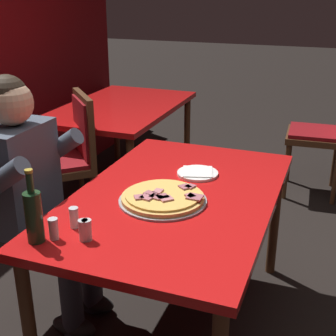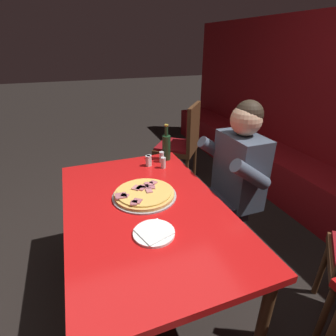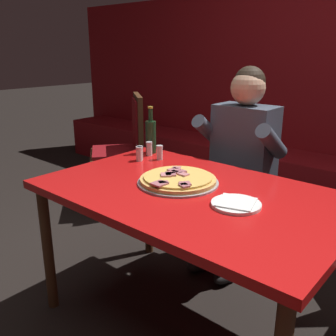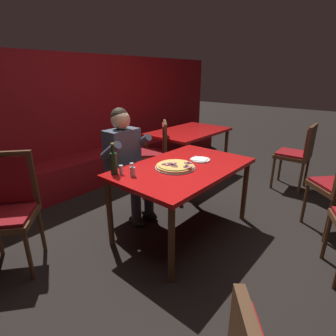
% 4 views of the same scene
% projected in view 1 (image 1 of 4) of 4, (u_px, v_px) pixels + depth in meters
% --- Properties ---
extents(ground_plane, '(24.00, 24.00, 0.00)m').
position_uv_depth(ground_plane, '(175.00, 323.00, 2.45)').
color(ground_plane, black).
extents(main_dining_table, '(1.42, 0.90, 0.74)m').
position_uv_depth(main_dining_table, '(176.00, 208.00, 2.20)').
color(main_dining_table, '#4C2D19').
rests_on(main_dining_table, ground_plane).
extents(pizza, '(0.40, 0.40, 0.05)m').
position_uv_depth(pizza, '(163.00, 198.00, 2.09)').
color(pizza, '#9E9EA3').
rests_on(pizza, main_dining_table).
extents(plate_white_paper, '(0.21, 0.21, 0.02)m').
position_uv_depth(plate_white_paper, '(198.00, 173.00, 2.38)').
color(plate_white_paper, white).
rests_on(plate_white_paper, main_dining_table).
extents(beer_bottle, '(0.07, 0.07, 0.29)m').
position_uv_depth(beer_bottle, '(34.00, 215.00, 1.73)').
color(beer_bottle, '#19381E').
rests_on(beer_bottle, main_dining_table).
extents(shaker_oregano, '(0.04, 0.04, 0.09)m').
position_uv_depth(shaker_oregano, '(54.00, 230.00, 1.77)').
color(shaker_oregano, silver).
rests_on(shaker_oregano, main_dining_table).
extents(shaker_parmesan, '(0.04, 0.04, 0.09)m').
position_uv_depth(shaker_parmesan, '(74.00, 218.00, 1.86)').
color(shaker_parmesan, silver).
rests_on(shaker_parmesan, main_dining_table).
extents(shaker_red_pepper_flakes, '(0.04, 0.04, 0.09)m').
position_uv_depth(shaker_red_pepper_flakes, '(84.00, 231.00, 1.76)').
color(shaker_red_pepper_flakes, silver).
rests_on(shaker_red_pepper_flakes, main_dining_table).
extents(shaker_black_pepper, '(0.04, 0.04, 0.09)m').
position_uv_depth(shaker_black_pepper, '(87.00, 231.00, 1.77)').
color(shaker_black_pepper, silver).
rests_on(shaker_black_pepper, main_dining_table).
extents(diner_seated_blue_shirt, '(0.53, 0.53, 1.27)m').
position_uv_depth(diner_seated_blue_shirt, '(36.00, 193.00, 2.27)').
color(diner_seated_blue_shirt, black).
rests_on(diner_seated_blue_shirt, ground_plane).
extents(dining_chair_far_left, '(0.46, 0.46, 0.96)m').
position_uv_depth(dining_chair_far_left, '(326.00, 128.00, 3.75)').
color(dining_chair_far_left, '#4C2D19').
rests_on(dining_chair_far_left, ground_plane).
extents(dining_chair_side_aisle, '(0.62, 0.62, 0.97)m').
position_uv_depth(dining_chair_side_aisle, '(69.00, 153.00, 3.20)').
color(dining_chair_side_aisle, '#4C2D19').
rests_on(dining_chair_side_aisle, ground_plane).
extents(background_dining_table, '(1.35, 0.84, 0.74)m').
position_uv_depth(background_dining_table, '(121.00, 115.00, 3.78)').
color(background_dining_table, '#4C2D19').
rests_on(background_dining_table, ground_plane).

